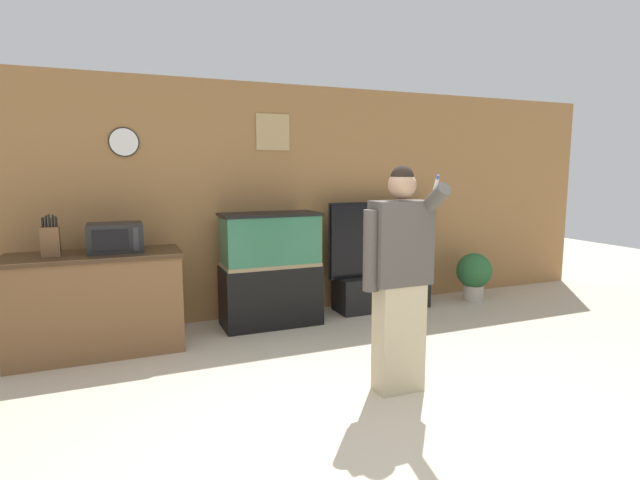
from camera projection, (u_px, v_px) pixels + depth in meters
ground_plane at (356, 462)px, 2.85m from camera, size 18.00×18.00×0.00m
wall_back_paneled at (231, 202)px, 5.48m from camera, size 10.00×0.08×2.60m
counter_island at (97, 303)px, 4.52m from camera, size 1.49×0.67×0.91m
microwave at (115, 237)px, 4.55m from camera, size 0.47×0.37×0.26m
knife_block at (50, 241)px, 4.30m from camera, size 0.15×0.12×0.36m
aquarium_on_stand at (271, 269)px, 5.31m from camera, size 1.04×0.49×1.21m
tv_on_stand at (382, 278)px, 5.97m from camera, size 1.37×0.40×1.28m
person_standing at (399, 276)px, 3.66m from camera, size 0.53×0.40×1.69m
potted_plant at (474, 273)px, 6.35m from camera, size 0.44×0.44×0.61m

